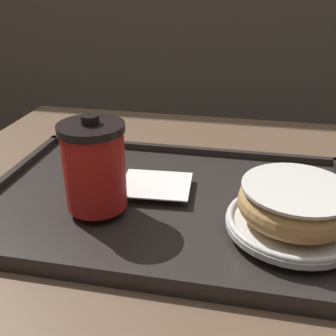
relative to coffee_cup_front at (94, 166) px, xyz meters
name	(u,v)px	position (x,y,z in m)	size (l,w,h in m)	color
cafe_table	(188,302)	(0.12, 0.04, -0.26)	(0.92, 0.87, 0.72)	brown
serving_tray	(168,202)	(0.09, 0.05, -0.08)	(0.54, 0.36, 0.02)	#282321
napkin_paper	(156,184)	(0.07, 0.07, -0.06)	(0.11, 0.10, 0.00)	white
coffee_cup_front	(94,166)	(0.00, 0.00, 0.00)	(0.09, 0.09, 0.13)	red
plate_with_chocolate_donut	(292,222)	(0.26, 0.00, -0.05)	(0.16, 0.16, 0.01)	white
donut_chocolate_glazed	(295,202)	(0.26, 0.00, -0.02)	(0.14, 0.14, 0.04)	tan
spoon	(110,149)	(-0.04, 0.18, -0.06)	(0.08, 0.13, 0.01)	silver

